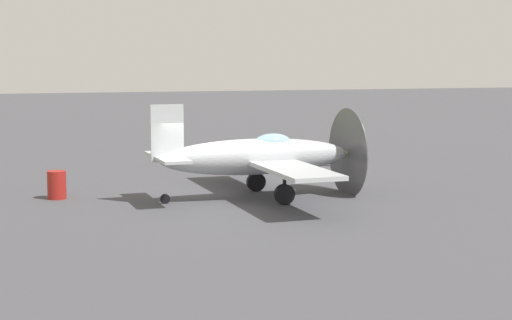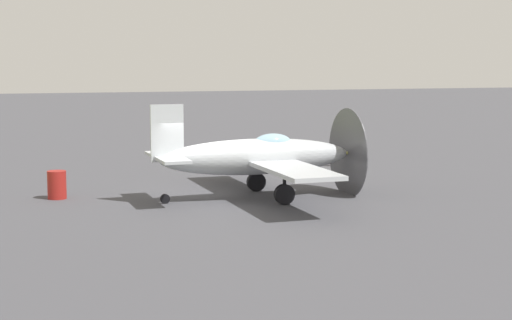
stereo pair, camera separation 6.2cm
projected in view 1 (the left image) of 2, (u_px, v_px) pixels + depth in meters
name	position (u px, v px, depth m)	size (l,w,h in m)	color
ground_plane	(200.00, 201.00, 26.42)	(160.00, 160.00, 0.00)	#424247
airplane_lead	(260.00, 157.00, 26.75)	(8.99, 7.13, 3.21)	#B2B7BC
ground_crew_chief	(341.00, 144.00, 34.57)	(0.62, 0.38, 1.73)	#9E998E
fuel_drum	(57.00, 185.00, 26.72)	(0.60, 0.60, 0.90)	maroon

